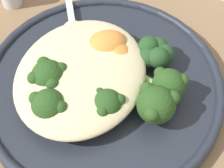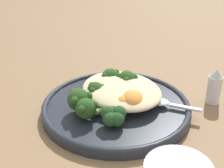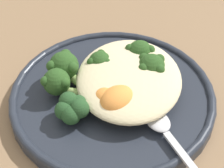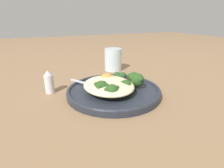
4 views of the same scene
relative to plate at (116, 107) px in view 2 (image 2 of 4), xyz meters
The scene contains 13 objects.
ground_plane 0.02m from the plate, 125.75° to the right, with size 4.00×4.00×0.00m, color #846647.
plate is the anchor object (origin of this frame).
quinoa_mound 0.04m from the plate, 121.18° to the left, with size 0.17×0.15×0.03m, color beige.
broccoli_stalk_0 0.06m from the plate, 118.73° to the left, with size 0.09×0.09×0.04m.
broccoli_stalk_1 0.06m from the plate, 150.03° to the left, with size 0.12×0.08×0.04m.
broccoli_stalk_2 0.04m from the plate, 139.55° to the right, with size 0.12×0.05×0.03m.
broccoli_stalk_3 0.07m from the plate, 103.83° to the right, with size 0.09×0.11×0.04m.
broccoli_stalk_4 0.08m from the plate, 80.87° to the right, with size 0.05×0.11×0.04m.
sweet_potato_chunk_0 0.04m from the plate, ahead, with size 0.04×0.04×0.03m, color orange.
sweet_potato_chunk_1 0.05m from the plate, 15.19° to the left, with size 0.05×0.04×0.04m, color orange.
kale_tuft 0.08m from the plate, 42.29° to the right, with size 0.05×0.05×0.03m.
spoon 0.09m from the plate, 47.62° to the left, with size 0.10×0.07×0.01m.
salt_shaker 0.21m from the plate, 62.80° to the left, with size 0.03×0.03×0.08m.
Camera 2 is at (0.43, -0.31, 0.34)m, focal length 50.00 mm.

